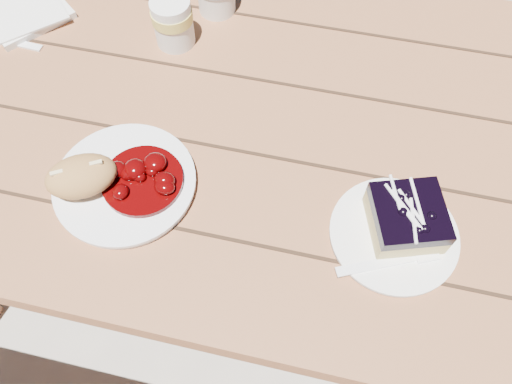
% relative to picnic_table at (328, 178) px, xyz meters
% --- Properties ---
extents(ground, '(60.00, 60.00, 0.00)m').
position_rel_picnic_table_xyz_m(ground, '(0.00, 0.00, -0.59)').
color(ground, '#9D978E').
rests_on(ground, ground).
extents(picnic_table, '(2.00, 1.55, 0.75)m').
position_rel_picnic_table_xyz_m(picnic_table, '(0.00, 0.00, 0.00)').
color(picnic_table, brown).
rests_on(picnic_table, ground).
extents(main_plate, '(0.22, 0.22, 0.02)m').
position_rel_picnic_table_xyz_m(main_plate, '(-0.32, -0.19, 0.17)').
color(main_plate, white).
rests_on(main_plate, picnic_table).
extents(goulash_stew, '(0.13, 0.13, 0.04)m').
position_rel_picnic_table_xyz_m(goulash_stew, '(-0.29, -0.18, 0.20)').
color(goulash_stew, '#490203').
rests_on(goulash_stew, main_plate).
extents(bread_roll, '(0.13, 0.12, 0.06)m').
position_rel_picnic_table_xyz_m(bread_roll, '(-0.37, -0.21, 0.21)').
color(bread_roll, '#B07D43').
rests_on(bread_roll, main_plate).
extents(dessert_plate, '(0.19, 0.19, 0.01)m').
position_rel_picnic_table_xyz_m(dessert_plate, '(0.11, -0.18, 0.17)').
color(dessert_plate, white).
rests_on(dessert_plate, picnic_table).
extents(blueberry_cake, '(0.13, 0.13, 0.06)m').
position_rel_picnic_table_xyz_m(blueberry_cake, '(0.12, -0.17, 0.20)').
color(blueberry_cake, '#D4BE73').
rests_on(blueberry_cake, dessert_plate).
extents(fork_dessert, '(0.16, 0.09, 0.00)m').
position_rel_picnic_table_xyz_m(fork_dessert, '(0.09, -0.24, 0.17)').
color(fork_dessert, white).
rests_on(fork_dessert, dessert_plate).
extents(napkin_stack, '(0.21, 0.21, 0.01)m').
position_rel_picnic_table_xyz_m(napkin_stack, '(-0.65, 0.15, 0.17)').
color(napkin_stack, white).
rests_on(napkin_stack, picnic_table).
extents(fork_table, '(0.16, 0.03, 0.00)m').
position_rel_picnic_table_xyz_m(fork_table, '(-0.64, 0.07, 0.16)').
color(fork_table, white).
rests_on(fork_table, picnic_table).
extents(second_cup, '(0.07, 0.07, 0.09)m').
position_rel_picnic_table_xyz_m(second_cup, '(-0.34, 0.14, 0.21)').
color(second_cup, white).
rests_on(second_cup, picnic_table).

